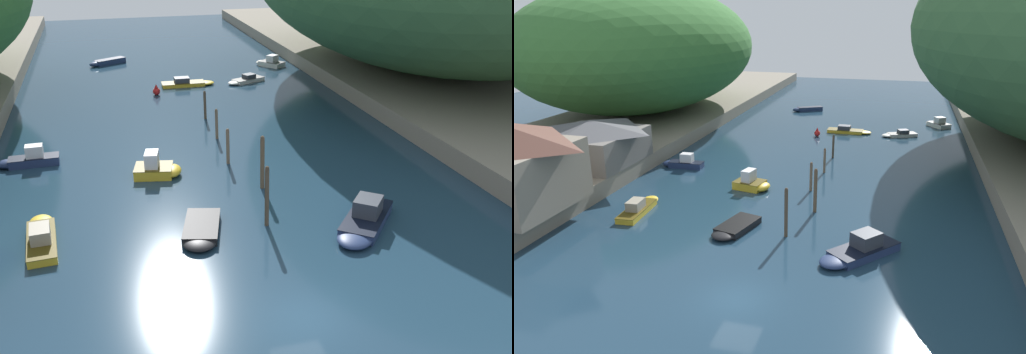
# 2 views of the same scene
# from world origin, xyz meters

# --- Properties ---
(water_surface) EXTENTS (130.00, 130.00, 0.00)m
(water_surface) POSITION_xyz_m (0.00, 30.00, 0.00)
(water_surface) COLOR #1E384C
(water_surface) RESTS_ON ground
(right_bank) EXTENTS (22.00, 120.00, 1.56)m
(right_bank) POSITION_xyz_m (26.98, 30.00, 0.78)
(right_bank) COLOR gray
(right_bank) RESTS_ON ground
(boat_small_dinghy) EXTENTS (2.98, 4.88, 0.50)m
(boat_small_dinghy) POSITION_xyz_m (-3.05, 8.50, 0.24)
(boat_small_dinghy) COLOR black
(boat_small_dinghy) RESTS_ON water_surface
(boat_near_quay) EXTENTS (5.73, 1.88, 0.94)m
(boat_near_quay) POSITION_xyz_m (1.59, 41.49, 0.28)
(boat_near_quay) COLOR gold
(boat_near_quay) RESTS_ON water_surface
(boat_cabin_cruiser) EXTENTS (1.87, 5.76, 1.20)m
(boat_cabin_cruiser) POSITION_xyz_m (-11.59, 10.16, 0.36)
(boat_cabin_cruiser) COLOR gold
(boat_cabin_cruiser) RESTS_ON water_surface
(boat_open_rowboat) EXTENTS (4.36, 1.42, 1.49)m
(boat_open_rowboat) POSITION_xyz_m (-13.23, 21.93, 0.45)
(boat_open_rowboat) COLOR navy
(boat_open_rowboat) RESTS_ON water_surface
(boat_yellow_tender) EXTENTS (4.80, 3.48, 0.66)m
(boat_yellow_tender) POSITION_xyz_m (-6.68, 54.41, 0.33)
(boat_yellow_tender) COLOR navy
(boat_yellow_tender) RESTS_ON water_surface
(boat_mid_channel) EXTENTS (4.71, 3.20, 0.86)m
(boat_mid_channel) POSITION_xyz_m (7.91, 41.13, 0.27)
(boat_mid_channel) COLOR silver
(boat_mid_channel) RESTS_ON water_surface
(boat_far_right_bank) EXTENTS (3.64, 4.00, 1.40)m
(boat_far_right_bank) POSITION_xyz_m (12.89, 48.33, 0.42)
(boat_far_right_bank) COLOR silver
(boat_far_right_bank) RESTS_ON water_surface
(boat_navy_launch) EXTENTS (5.45, 5.98, 1.55)m
(boat_navy_launch) POSITION_xyz_m (6.09, 6.88, 0.46)
(boat_navy_launch) COLOR navy
(boat_navy_launch) RESTS_ON water_surface
(boat_white_cruiser) EXTENTS (3.52, 2.59, 1.74)m
(boat_white_cruiser) POSITION_xyz_m (-4.38, 17.58, 0.52)
(boat_white_cruiser) COLOR gold
(boat_white_cruiser) RESTS_ON water_surface
(mooring_post_nearest) EXTENTS (0.25, 0.25, 3.71)m
(mooring_post_nearest) POSITION_xyz_m (0.82, 8.66, 1.86)
(mooring_post_nearest) COLOR #4C3D2D
(mooring_post_nearest) RESTS_ON water_surface
(mooring_post_second) EXTENTS (0.28, 0.28, 3.65)m
(mooring_post_second) POSITION_xyz_m (2.00, 13.70, 1.83)
(mooring_post_second) COLOR brown
(mooring_post_second) RESTS_ON water_surface
(mooring_post_middle) EXTENTS (0.25, 0.25, 2.69)m
(mooring_post_middle) POSITION_xyz_m (0.78, 18.44, 1.35)
(mooring_post_middle) COLOR brown
(mooring_post_middle) RESTS_ON water_surface
(mooring_post_fourth) EXTENTS (0.24, 0.24, 2.52)m
(mooring_post_fourth) POSITION_xyz_m (1.11, 23.94, 1.27)
(mooring_post_fourth) COLOR brown
(mooring_post_fourth) RESTS_ON water_surface
(mooring_post_farthest) EXTENTS (0.24, 0.24, 2.58)m
(mooring_post_farthest) POSITION_xyz_m (1.18, 29.35, 1.29)
(mooring_post_farthest) COLOR #4C3D2D
(mooring_post_farthest) RESTS_ON water_surface
(channel_buoy_near) EXTENTS (0.76, 0.76, 1.14)m
(channel_buoy_near) POSITION_xyz_m (-2.16, 38.52, 0.44)
(channel_buoy_near) COLOR red
(channel_buoy_near) RESTS_ON water_surface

